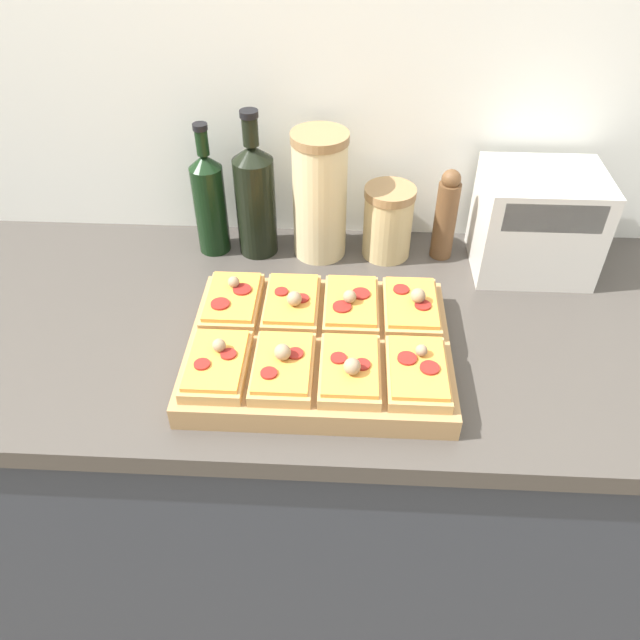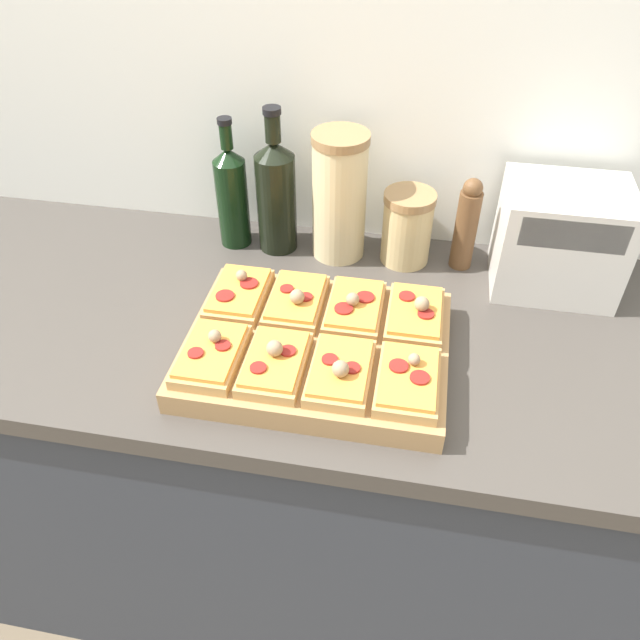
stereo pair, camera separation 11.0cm
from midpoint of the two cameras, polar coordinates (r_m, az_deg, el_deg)
wall_back at (r=1.34m, az=5.68°, el=20.63°), size 6.00×0.06×2.50m
kitchen_counter at (r=1.53m, az=2.28°, el=-13.37°), size 2.63×0.67×0.92m
cutting_board at (r=1.10m, az=2.56°, el=-2.78°), size 0.45×0.35×0.04m
pizza_slice_back_left at (r=1.17m, az=-4.77°, el=2.31°), size 0.10×0.16×0.05m
pizza_slice_back_midleft at (r=1.14m, az=0.54°, el=1.68°), size 0.10×0.16×0.05m
pizza_slice_back_midright at (r=1.14m, az=5.95°, el=1.05°), size 0.10×0.16×0.05m
pizza_slice_back_right at (r=1.14m, az=11.46°, el=0.43°), size 0.10×0.16×0.06m
pizza_slice_front_left at (r=1.05m, az=-6.98°, el=-3.26°), size 0.10×0.16×0.05m
pizza_slice_front_midleft at (r=1.02m, az=-1.10°, el=-4.04°), size 0.10×0.16×0.06m
pizza_slice_front_midright at (r=1.01m, az=4.99°, el=-4.85°), size 0.10×0.16×0.06m
pizza_slice_front_right at (r=1.01m, az=11.16°, el=-5.55°), size 0.10×0.16×0.05m
olive_oil_bottle at (r=1.36m, az=-5.73°, el=11.24°), size 0.07×0.07×0.29m
wine_bottle at (r=1.33m, az=-1.65°, el=11.36°), size 0.08×0.08×0.31m
grain_jar_tall at (r=1.31m, az=4.23°, el=11.12°), size 0.12×0.12×0.27m
grain_jar_short at (r=1.33m, az=10.34°, el=8.26°), size 0.11×0.11×0.16m
pepper_mill at (r=1.33m, az=15.59°, el=8.32°), size 0.05×0.05×0.20m
toaster_oven at (r=1.33m, az=23.32°, el=6.78°), size 0.26×0.19×0.21m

